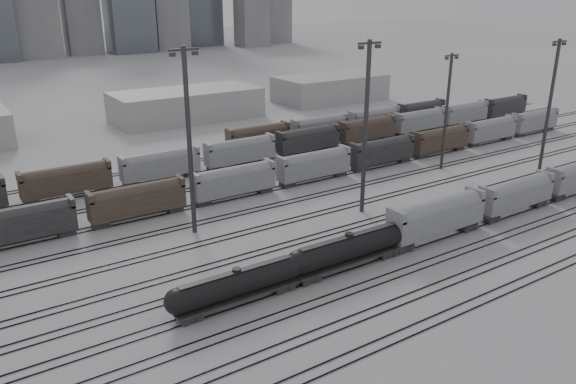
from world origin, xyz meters
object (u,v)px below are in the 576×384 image
hopper_car_a (437,215)px  hopper_car_b (516,193)px  tank_car_b (349,249)px  light_mast_c (366,125)px  tank_car_a (237,284)px

hopper_car_a → hopper_car_b: size_ratio=1.09×
tank_car_b → light_mast_c: light_mast_c is taller
tank_car_a → tank_car_b: size_ratio=0.93×
tank_car_a → hopper_car_a: (32.35, -0.00, 1.20)m
tank_car_b → hopper_car_b: 34.34m
tank_car_b → light_mast_c: (14.29, 14.06, 11.72)m
light_mast_c → tank_car_a: bearing=-155.3°
tank_car_b → light_mast_c: 23.22m
tank_car_a → tank_car_b: 16.27m
tank_car_b → hopper_car_a: (16.08, -0.00, 1.01)m
tank_car_a → hopper_car_b: hopper_car_b is taller
hopper_car_a → hopper_car_b: 18.25m
hopper_car_a → tank_car_b: bearing=180.0°
tank_car_a → hopper_car_a: hopper_car_a is taller
light_mast_c → hopper_car_b: bearing=-35.0°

